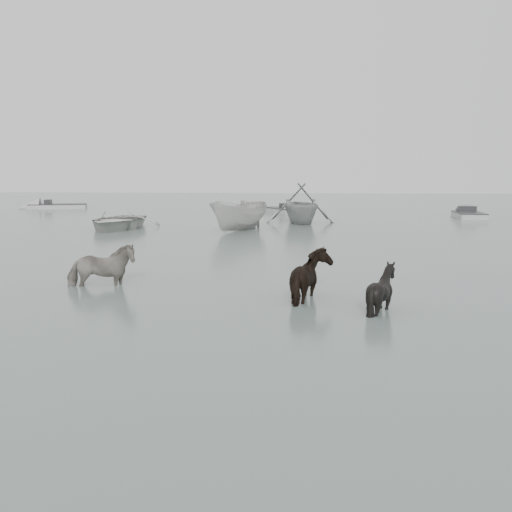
{
  "coord_description": "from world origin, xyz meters",
  "views": [
    {
      "loc": [
        1.53,
        -13.03,
        2.94
      ],
      "look_at": [
        0.51,
        0.18,
        1.0
      ],
      "focal_mm": 40.0,
      "sensor_mm": 36.0,
      "label": 1
    }
  ],
  "objects_px": {
    "pony_pinto": "(101,258)",
    "rowboat_lead": "(117,219)",
    "pony_dark": "(313,267)",
    "pony_black": "(382,280)"
  },
  "relations": [
    {
      "from": "pony_pinto",
      "to": "rowboat_lead",
      "type": "height_order",
      "value": "pony_pinto"
    },
    {
      "from": "pony_dark",
      "to": "pony_pinto",
      "type": "bearing_deg",
      "value": 66.43
    },
    {
      "from": "pony_pinto",
      "to": "pony_dark",
      "type": "height_order",
      "value": "pony_dark"
    },
    {
      "from": "pony_dark",
      "to": "pony_black",
      "type": "height_order",
      "value": "pony_dark"
    },
    {
      "from": "pony_pinto",
      "to": "pony_dark",
      "type": "relative_size",
      "value": 1.17
    },
    {
      "from": "pony_pinto",
      "to": "rowboat_lead",
      "type": "xyz_separation_m",
      "value": [
        -4.48,
        15.06,
        -0.23
      ]
    },
    {
      "from": "rowboat_lead",
      "to": "pony_dark",
      "type": "bearing_deg",
      "value": -54.4
    },
    {
      "from": "pony_black",
      "to": "rowboat_lead",
      "type": "bearing_deg",
      "value": 11.18
    },
    {
      "from": "pony_pinto",
      "to": "pony_black",
      "type": "relative_size",
      "value": 1.33
    },
    {
      "from": "pony_black",
      "to": "rowboat_lead",
      "type": "xyz_separation_m",
      "value": [
        -11.41,
        17.17,
        -0.14
      ]
    }
  ]
}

